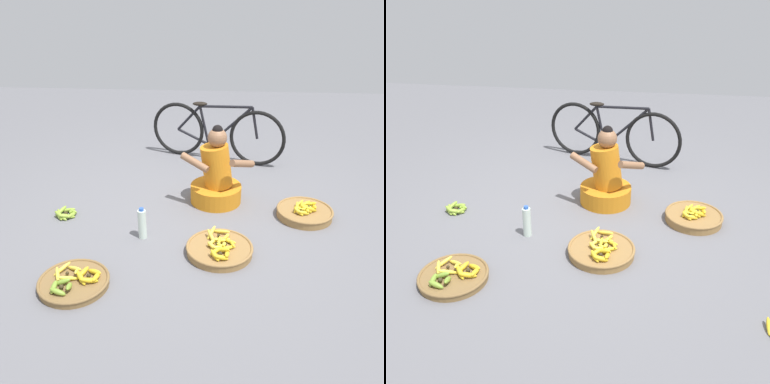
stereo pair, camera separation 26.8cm
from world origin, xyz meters
TOP-DOWN VIEW (x-y plane):
  - ground_plane at (0.00, 0.00)m, footprint 10.00×10.00m
  - vendor_woman_front at (0.21, 0.30)m, footprint 0.74×0.52m
  - bicycle_leaning at (0.18, 1.42)m, footprint 1.65×0.52m
  - banana_basket_mid_left at (1.07, 0.04)m, footprint 0.54×0.54m
  - banana_basket_back_center at (0.26, -0.63)m, footprint 0.57×0.57m
  - banana_basket_near_bicycle at (-0.82, -1.14)m, footprint 0.54×0.54m
  - loose_bananas_back_left at (-1.24, -0.11)m, footprint 0.23×0.23m
  - water_bottle at (-0.42, -0.44)m, footprint 0.07×0.07m

SIDE VIEW (x-z plane):
  - ground_plane at x=0.00m, z-range 0.00..0.00m
  - loose_bananas_back_left at x=-1.24m, z-range -0.02..0.08m
  - banana_basket_near_bicycle at x=-0.82m, z-range -0.03..0.10m
  - banana_basket_back_center at x=0.26m, z-range -0.02..0.11m
  - banana_basket_mid_left at x=1.07m, z-range -0.03..0.13m
  - water_bottle at x=-0.42m, z-range -0.01..0.29m
  - vendor_woman_front at x=0.21m, z-range -0.15..0.67m
  - bicycle_leaning at x=0.18m, z-range -0.01..0.73m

